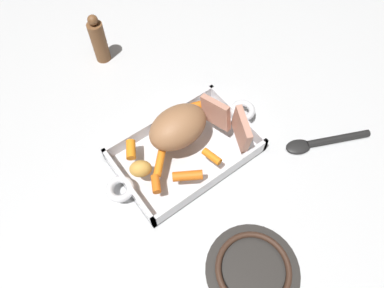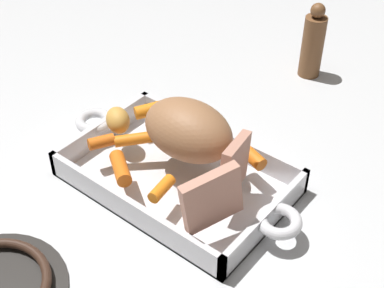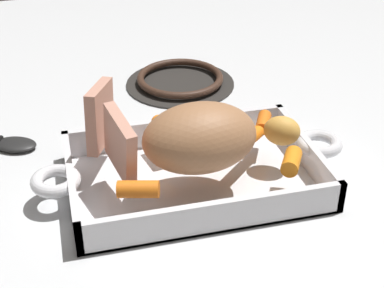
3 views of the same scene
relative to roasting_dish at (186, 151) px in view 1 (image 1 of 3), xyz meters
name	(u,v)px [view 1 (image 1 of 3)]	position (x,y,z in m)	size (l,w,h in m)	color
ground_plane	(186,154)	(0.00, 0.00, -0.02)	(1.80, 1.80, 0.00)	silver
roasting_dish	(186,151)	(0.00, 0.00, 0.00)	(0.43, 0.22, 0.04)	silver
pork_roast	(178,127)	(0.00, -0.03, 0.07)	(0.15, 0.10, 0.09)	#9B6945
roast_slice_thin	(216,113)	(-0.10, -0.01, 0.07)	(0.01, 0.08, 0.08)	tan
roast_slice_outer	(242,129)	(-0.11, 0.06, 0.07)	(0.01, 0.08, 0.08)	tan
baby_carrot_northwest	(188,176)	(0.05, 0.07, 0.04)	(0.02, 0.02, 0.07)	orange
baby_carrot_center_right	(131,150)	(0.11, -0.06, 0.04)	(0.02, 0.02, 0.05)	orange
baby_carrot_northeast	(197,106)	(-0.09, -0.07, 0.04)	(0.02, 0.02, 0.05)	orange
baby_carrot_southeast	(156,184)	(0.11, 0.05, 0.04)	(0.02, 0.02, 0.04)	orange
baby_carrot_southwest	(212,157)	(-0.03, 0.07, 0.04)	(0.02, 0.02, 0.05)	orange
baby_carrot_center_left	(160,163)	(0.08, 0.01, 0.04)	(0.02, 0.02, 0.07)	orange
potato_golden_small	(141,170)	(0.12, 0.00, 0.05)	(0.05, 0.04, 0.04)	gold
stove_burner_rear	(253,270)	(0.05, 0.31, -0.01)	(0.20, 0.20, 0.02)	#282623
serving_spoon	(323,142)	(-0.30, 0.18, -0.01)	(0.21, 0.12, 0.02)	black
pepper_mill	(99,40)	(0.00, -0.41, 0.05)	(0.04, 0.04, 0.15)	brown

